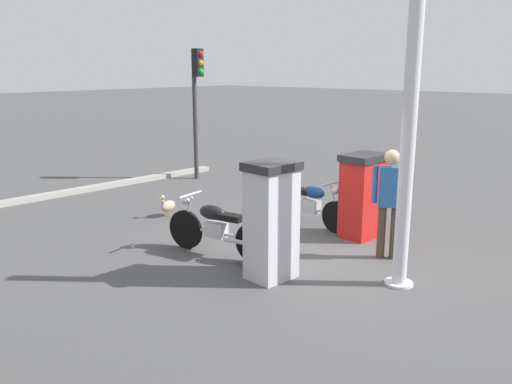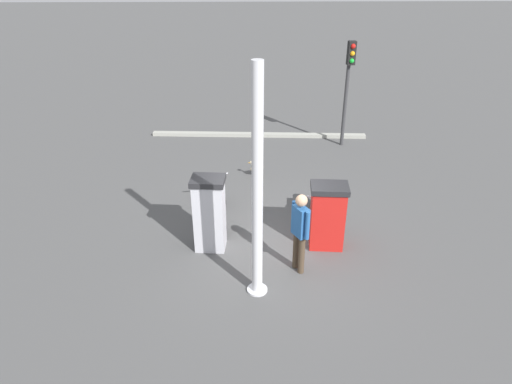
{
  "view_description": "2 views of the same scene",
  "coord_description": "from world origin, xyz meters",
  "px_view_note": "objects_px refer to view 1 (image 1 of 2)",
  "views": [
    {
      "loc": [
        -4.68,
        6.87,
        2.99
      ],
      "look_at": [
        1.06,
        0.27,
        0.92
      ],
      "focal_mm": 37.06,
      "sensor_mm": 36.0,
      "label": 1
    },
    {
      "loc": [
        -8.54,
        0.5,
        5.81
      ],
      "look_at": [
        0.83,
        0.25,
        0.88
      ],
      "focal_mm": 31.69,
      "sensor_mm": 36.0,
      "label": 2
    }
  ],
  "objects_px": {
    "canopy_support_pole": "(409,134)",
    "motorcycle_near_pump": "(310,203)",
    "motorcycle_far_pump": "(217,227)",
    "roadside_traffic_light": "(197,91)",
    "fuel_pump_far": "(271,220)",
    "fuel_pump_near": "(362,195)",
    "attendant_person": "(390,196)",
    "wandering_duck": "(168,205)"
  },
  "relations": [
    {
      "from": "canopy_support_pole",
      "to": "motorcycle_near_pump",
      "type": "bearing_deg",
      "value": -30.2
    },
    {
      "from": "motorcycle_far_pump",
      "to": "roadside_traffic_light",
      "type": "relative_size",
      "value": 0.58
    },
    {
      "from": "fuel_pump_far",
      "to": "roadside_traffic_light",
      "type": "relative_size",
      "value": 0.49
    },
    {
      "from": "fuel_pump_near",
      "to": "motorcycle_near_pump",
      "type": "xyz_separation_m",
      "value": [
        1.08,
        0.06,
        -0.32
      ]
    },
    {
      "from": "attendant_person",
      "to": "fuel_pump_near",
      "type": "bearing_deg",
      "value": -38.85
    },
    {
      "from": "motorcycle_far_pump",
      "to": "attendant_person",
      "type": "relative_size",
      "value": 1.14
    },
    {
      "from": "roadside_traffic_light",
      "to": "wandering_duck",
      "type": "bearing_deg",
      "value": 127.49
    },
    {
      "from": "roadside_traffic_light",
      "to": "fuel_pump_near",
      "type": "bearing_deg",
      "value": 165.35
    },
    {
      "from": "motorcycle_far_pump",
      "to": "wandering_duck",
      "type": "distance_m",
      "value": 2.6
    },
    {
      "from": "attendant_person",
      "to": "wandering_duck",
      "type": "relative_size",
      "value": 3.59
    },
    {
      "from": "wandering_duck",
      "to": "fuel_pump_far",
      "type": "bearing_deg",
      "value": 163.05
    },
    {
      "from": "attendant_person",
      "to": "motorcycle_far_pump",
      "type": "bearing_deg",
      "value": 38.54
    },
    {
      "from": "wandering_duck",
      "to": "motorcycle_far_pump",
      "type": "bearing_deg",
      "value": 158.11
    },
    {
      "from": "fuel_pump_near",
      "to": "motorcycle_far_pump",
      "type": "distance_m",
      "value": 2.74
    },
    {
      "from": "fuel_pump_near",
      "to": "motorcycle_far_pump",
      "type": "relative_size",
      "value": 0.75
    },
    {
      "from": "motorcycle_near_pump",
      "to": "wandering_duck",
      "type": "distance_m",
      "value": 2.94
    },
    {
      "from": "fuel_pump_far",
      "to": "wandering_duck",
      "type": "relative_size",
      "value": 3.5
    },
    {
      "from": "motorcycle_near_pump",
      "to": "attendant_person",
      "type": "xyz_separation_m",
      "value": [
        -1.96,
        0.65,
        0.57
      ]
    },
    {
      "from": "fuel_pump_near",
      "to": "motorcycle_near_pump",
      "type": "distance_m",
      "value": 1.13
    },
    {
      "from": "motorcycle_near_pump",
      "to": "roadside_traffic_light",
      "type": "relative_size",
      "value": 0.55
    },
    {
      "from": "fuel_pump_near",
      "to": "roadside_traffic_light",
      "type": "xyz_separation_m",
      "value": [
        5.97,
        -1.56,
        1.62
      ]
    },
    {
      "from": "fuel_pump_far",
      "to": "wandering_duck",
      "type": "distance_m",
      "value": 3.88
    },
    {
      "from": "roadside_traffic_light",
      "to": "attendant_person",
      "type": "bearing_deg",
      "value": 161.66
    },
    {
      "from": "motorcycle_far_pump",
      "to": "motorcycle_near_pump",
      "type": "bearing_deg",
      "value": -94.34
    },
    {
      "from": "fuel_pump_near",
      "to": "fuel_pump_far",
      "type": "bearing_deg",
      "value": 90.0
    },
    {
      "from": "motorcycle_near_pump",
      "to": "attendant_person",
      "type": "distance_m",
      "value": 2.14
    },
    {
      "from": "motorcycle_near_pump",
      "to": "roadside_traffic_light",
      "type": "xyz_separation_m",
      "value": [
        4.89,
        -1.62,
        1.93
      ]
    },
    {
      "from": "fuel_pump_near",
      "to": "motorcycle_near_pump",
      "type": "bearing_deg",
      "value": 3.32
    },
    {
      "from": "motorcycle_far_pump",
      "to": "canopy_support_pole",
      "type": "height_order",
      "value": "canopy_support_pole"
    },
    {
      "from": "attendant_person",
      "to": "canopy_support_pole",
      "type": "xyz_separation_m",
      "value": [
        -0.64,
        0.87,
        1.12
      ]
    },
    {
      "from": "fuel_pump_near",
      "to": "attendant_person",
      "type": "relative_size",
      "value": 0.86
    },
    {
      "from": "motorcycle_far_pump",
      "to": "fuel_pump_near",
      "type": "bearing_deg",
      "value": -117.49
    },
    {
      "from": "fuel_pump_near",
      "to": "canopy_support_pole",
      "type": "bearing_deg",
      "value": 134.02
    },
    {
      "from": "motorcycle_near_pump",
      "to": "motorcycle_far_pump",
      "type": "distance_m",
      "value": 2.36
    },
    {
      "from": "fuel_pump_far",
      "to": "canopy_support_pole",
      "type": "relative_size",
      "value": 0.39
    },
    {
      "from": "fuel_pump_far",
      "to": "motorcycle_near_pump",
      "type": "relative_size",
      "value": 0.9
    },
    {
      "from": "fuel_pump_far",
      "to": "canopy_support_pole",
      "type": "xyz_separation_m",
      "value": [
        -1.53,
        -0.99,
        1.26
      ]
    },
    {
      "from": "fuel_pump_far",
      "to": "attendant_person",
      "type": "xyz_separation_m",
      "value": [
        -0.88,
        -1.86,
        0.15
      ]
    },
    {
      "from": "fuel_pump_far",
      "to": "motorcycle_near_pump",
      "type": "distance_m",
      "value": 2.76
    },
    {
      "from": "motorcycle_near_pump",
      "to": "canopy_support_pole",
      "type": "relative_size",
      "value": 0.43
    },
    {
      "from": "fuel_pump_near",
      "to": "roadside_traffic_light",
      "type": "distance_m",
      "value": 6.38
    },
    {
      "from": "motorcycle_near_pump",
      "to": "roadside_traffic_light",
      "type": "distance_m",
      "value": 5.51
    }
  ]
}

